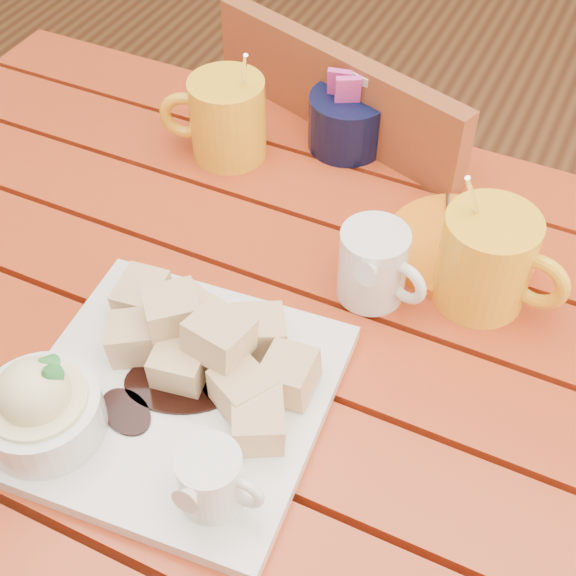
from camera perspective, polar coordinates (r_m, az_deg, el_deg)
The scene contains 8 objects.
table at distance 0.94m, azimuth -1.64°, elevation -6.75°, with size 1.20×0.79×0.75m.
dessert_plate at distance 0.77m, azimuth -9.82°, elevation -7.18°, with size 0.31×0.31×0.11m.
coffee_mug_left at distance 1.04m, azimuth -4.48°, elevation 12.01°, with size 0.14×0.10×0.16m.
coffee_mug_right at distance 0.87m, azimuth 14.08°, elevation 1.97°, with size 0.14×0.10×0.17m.
cream_pitcher at distance 0.86m, azimuth 6.18°, elevation 1.72°, with size 0.11×0.09×0.09m.
sugar_caddy at distance 1.07m, azimuth 4.25°, elevation 11.83°, with size 0.10×0.10×0.11m.
orange_saucer at distance 0.95m, azimuth 12.25°, elevation 2.87°, with size 0.18×0.18×0.02m.
chair_far at distance 1.35m, azimuth 5.86°, elevation 3.96°, with size 0.52×0.52×0.87m.
Camera 1 is at (0.26, -0.49, 1.40)m, focal length 50.00 mm.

